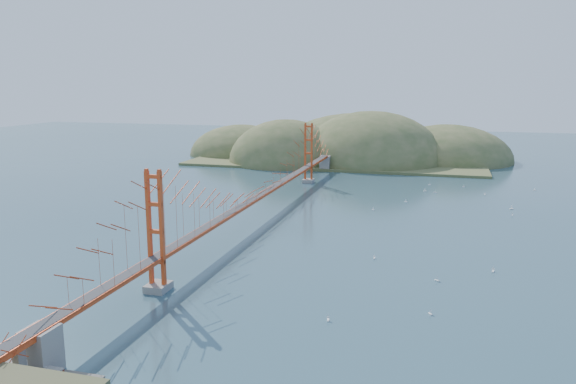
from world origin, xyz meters
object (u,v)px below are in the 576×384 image
(bridge, at_px, (259,170))
(fort, at_px, (29,378))
(sailboat_1, at_px, (406,201))
(sailboat_2, at_px, (437,280))
(sailboat_0, at_px, (374,257))

(bridge, bearing_deg, fort, -89.52)
(fort, height_order, sailboat_1, fort)
(bridge, xyz_separation_m, sailboat_1, (19.74, 16.70, -6.86))
(sailboat_2, bearing_deg, bridge, 141.40)
(bridge, relative_size, sailboat_2, 145.96)
(fort, height_order, sailboat_2, fort)
(sailboat_2, distance_m, sailboat_0, 8.87)
(sailboat_0, distance_m, sailboat_1, 31.53)
(fort, relative_size, sailboat_2, 5.72)
(fort, distance_m, sailboat_2, 37.33)
(fort, xyz_separation_m, sailboat_2, (25.07, 27.65, -0.52))
(sailboat_2, height_order, sailboat_0, sailboat_2)
(fort, relative_size, sailboat_0, 6.51)
(bridge, relative_size, sailboat_1, 149.57)
(sailboat_1, bearing_deg, bridge, -139.77)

